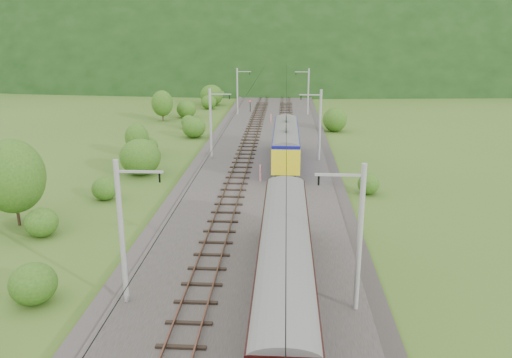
{
  "coord_description": "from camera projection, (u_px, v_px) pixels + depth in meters",
  "views": [
    {
      "loc": [
        2.3,
        -23.8,
        14.53
      ],
      "look_at": [
        -0.07,
        16.12,
        2.6
      ],
      "focal_mm": 35.0,
      "sensor_mm": 36.0,
      "label": 1
    }
  ],
  "objects": [
    {
      "name": "mountain_ridge",
      "position": [
        96.0,
        54.0,
        320.84
      ],
      "size": [
        336.0,
        280.0,
        132.0
      ],
      "primitive_type": "ellipsoid",
      "color": "black",
      "rests_on": "ground"
    },
    {
      "name": "overhead_wires",
      "position": [
        252.0,
        142.0,
        34.59
      ],
      "size": [
        4.83,
        198.0,
        0.03
      ],
      "color": "black",
      "rests_on": "ground"
    },
    {
      "name": "track_right",
      "position": [
        285.0,
        233.0,
        36.38
      ],
      "size": [
        2.4,
        220.0,
        0.27
      ],
      "color": "brown",
      "rests_on": "railbed"
    },
    {
      "name": "track_left",
      "position": [
        219.0,
        231.0,
        36.65
      ],
      "size": [
        2.4,
        220.0,
        0.27
      ],
      "color": "brown",
      "rests_on": "railbed"
    },
    {
      "name": "hazard_post_far",
      "position": [
        271.0,
        118.0,
        80.4
      ],
      "size": [
        0.14,
        0.14,
        1.35
      ],
      "primitive_type": "cylinder",
      "color": "red",
      "rests_on": "railbed"
    },
    {
      "name": "catenary_left",
      "position": [
        211.0,
        122.0,
        56.72
      ],
      "size": [
        2.54,
        192.28,
        8.0
      ],
      "color": "gray",
      "rests_on": "railbed"
    },
    {
      "name": "hazard_post_near",
      "position": [
        260.0,
        173.0,
        48.86
      ],
      "size": [
        0.18,
        0.18,
        1.66
      ],
      "primitive_type": "cylinder",
      "color": "red",
      "rests_on": "railbed"
    },
    {
      "name": "ground",
      "position": [
        240.0,
        310.0,
        27.05
      ],
      "size": [
        600.0,
        600.0,
        0.0
      ],
      "primitive_type": "plane",
      "color": "#33561B",
      "rests_on": "ground"
    },
    {
      "name": "mountain_main",
      "position": [
        282.0,
        58.0,
        275.77
      ],
      "size": [
        504.0,
        360.0,
        244.0
      ],
      "primitive_type": "ellipsoid",
      "color": "black",
      "rests_on": "ground"
    },
    {
      "name": "vegetation_left",
      "position": [
        125.0,
        153.0,
        51.98
      ],
      "size": [
        12.71,
        149.91,
        6.84
      ],
      "color": "#244D14",
      "rests_on": "ground"
    },
    {
      "name": "catenary_right",
      "position": [
        319.0,
        124.0,
        56.03
      ],
      "size": [
        2.54,
        192.28,
        8.0
      ],
      "color": "gray",
      "rests_on": "railbed"
    },
    {
      "name": "railbed",
      "position": [
        252.0,
        235.0,
        36.57
      ],
      "size": [
        14.0,
        220.0,
        0.3
      ],
      "primitive_type": "cube",
      "color": "#38332D",
      "rests_on": "ground"
    },
    {
      "name": "vegetation_right",
      "position": [
        366.0,
        172.0,
        48.11
      ],
      "size": [
        5.54,
        93.52,
        3.24
      ],
      "color": "#244D14",
      "rests_on": "ground"
    },
    {
      "name": "signal",
      "position": [
        250.0,
        105.0,
        90.91
      ],
      "size": [
        0.22,
        0.22,
        1.99
      ],
      "color": "black",
      "rests_on": "railbed"
    }
  ]
}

